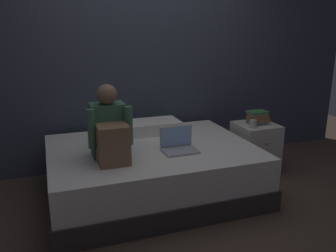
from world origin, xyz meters
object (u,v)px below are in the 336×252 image
object	(u,v)px
bed	(152,170)
person_sitting	(110,131)
mug	(253,124)
book_stack	(258,118)
nightstand	(255,148)
laptop	(178,145)
pillow	(154,127)

from	to	relation	value
bed	person_sitting	size ratio (longest dim) A/B	3.05
bed	mug	bearing A→B (deg)	1.86
bed	book_stack	world-z (taller)	book_stack
book_stack	mug	size ratio (longest dim) A/B	2.55
nightstand	person_sitting	size ratio (longest dim) A/B	0.87
person_sitting	laptop	size ratio (longest dim) A/B	2.05
bed	nightstand	xyz separation A→B (m)	(1.30, 0.16, 0.04)
nightstand	mug	distance (m)	0.37
person_sitting	pillow	distance (m)	0.90
person_sitting	pillow	bearing A→B (deg)	46.86
person_sitting	nightstand	bearing A→B (deg)	11.34
book_stack	pillow	bearing A→B (deg)	165.39
bed	person_sitting	bearing A→B (deg)	-156.39
nightstand	laptop	size ratio (longest dim) A/B	1.78
laptop	pillow	world-z (taller)	laptop
person_sitting	mug	size ratio (longest dim) A/B	7.28
pillow	book_stack	distance (m)	1.18
laptop	mug	xyz separation A→B (m)	(0.96, 0.24, 0.06)
nightstand	bed	bearing A→B (deg)	-173.07
nightstand	pillow	bearing A→B (deg)	165.56
bed	nightstand	size ratio (longest dim) A/B	3.51
pillow	mug	distance (m)	1.09
book_stack	nightstand	bearing A→B (deg)	112.46
bed	pillow	size ratio (longest dim) A/B	3.57
person_sitting	bed	bearing A→B (deg)	23.61
bed	laptop	xyz separation A→B (m)	(0.21, -0.20, 0.31)
bed	book_stack	size ratio (longest dim) A/B	8.72
mug	book_stack	bearing A→B (deg)	41.33
nightstand	person_sitting	bearing A→B (deg)	-168.66
person_sitting	book_stack	distance (m)	1.77
bed	laptop	size ratio (longest dim) A/B	6.25
pillow	mug	size ratio (longest dim) A/B	6.22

